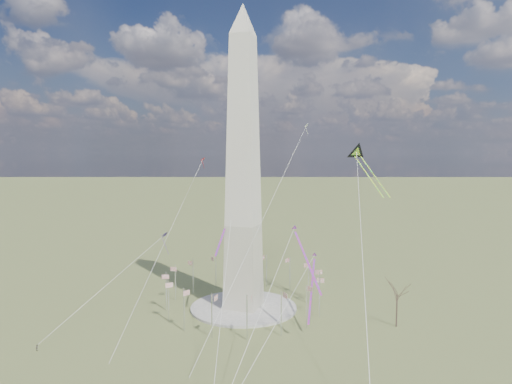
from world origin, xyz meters
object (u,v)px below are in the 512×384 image
(washington_monument, at_px, (243,168))
(tree_near, at_px, (397,292))
(person_west, at_px, (37,348))
(kite_delta_black, at_px, (358,155))

(washington_monument, distance_m, tree_near, 62.02)
(tree_near, height_order, person_west, tree_near)
(person_west, relative_size, kite_delta_black, 0.09)
(kite_delta_black, bearing_deg, person_west, 0.55)
(washington_monument, height_order, kite_delta_black, washington_monument)
(person_west, bearing_deg, tree_near, -118.48)
(tree_near, relative_size, person_west, 9.13)
(washington_monument, xyz_separation_m, person_west, (-40.74, -48.97, -47.12))
(kite_delta_black, bearing_deg, washington_monument, -22.46)
(washington_monument, relative_size, kite_delta_black, 5.37)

